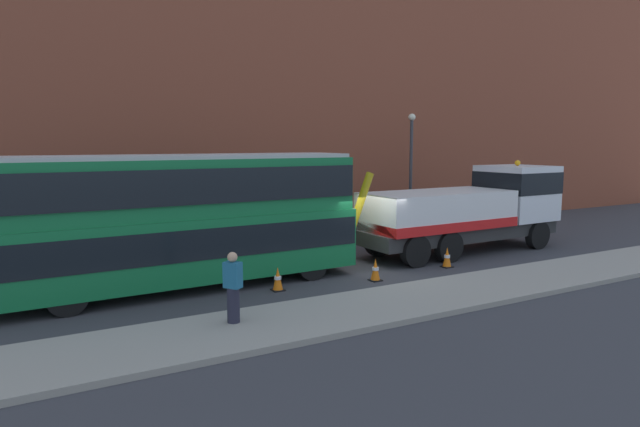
# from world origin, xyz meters

# --- Properties ---
(ground_plane) EXTENTS (120.00, 120.00, 0.00)m
(ground_plane) POSITION_xyz_m (0.00, 0.00, 0.00)
(ground_plane) COLOR #38383D
(near_kerb) EXTENTS (60.00, 2.80, 0.15)m
(near_kerb) POSITION_xyz_m (0.00, -4.20, 0.07)
(near_kerb) COLOR gray
(near_kerb) RESTS_ON ground_plane
(building_facade) EXTENTS (60.00, 1.50, 16.00)m
(building_facade) POSITION_xyz_m (0.00, 7.88, 8.07)
(building_facade) COLOR brown
(building_facade) RESTS_ON ground_plane
(recovery_tow_truck) EXTENTS (10.17, 2.87, 3.67)m
(recovery_tow_truck) POSITION_xyz_m (5.62, 0.36, 1.76)
(recovery_tow_truck) COLOR #2D2D2D
(recovery_tow_truck) RESTS_ON ground_plane
(double_decker_bus) EXTENTS (11.10, 2.83, 4.06)m
(double_decker_bus) POSITION_xyz_m (-6.13, 0.35, 2.23)
(double_decker_bus) COLOR #146B38
(double_decker_bus) RESTS_ON ground_plane
(pedestrian_onlooker) EXTENTS (0.44, 0.48, 1.71)m
(pedestrian_onlooker) POSITION_xyz_m (-6.00, -3.76, 0.99)
(pedestrian_onlooker) COLOR #232333
(pedestrian_onlooker) RESTS_ON near_kerb
(traffic_cone_near_bus) EXTENTS (0.36, 0.36, 0.72)m
(traffic_cone_near_bus) POSITION_xyz_m (-3.71, -1.27, 0.34)
(traffic_cone_near_bus) COLOR orange
(traffic_cone_near_bus) RESTS_ON ground_plane
(traffic_cone_midway) EXTENTS (0.36, 0.36, 0.72)m
(traffic_cone_midway) POSITION_xyz_m (-0.48, -1.73, 0.34)
(traffic_cone_midway) COLOR orange
(traffic_cone_midway) RESTS_ON ground_plane
(traffic_cone_near_truck) EXTENTS (0.36, 0.36, 0.72)m
(traffic_cone_near_truck) POSITION_xyz_m (2.84, -1.41, 0.34)
(traffic_cone_near_truck) COLOR orange
(traffic_cone_near_truck) RESTS_ON ground_plane
(street_lamp) EXTENTS (0.36, 0.36, 5.83)m
(street_lamp) POSITION_xyz_m (6.77, 5.68, 3.47)
(street_lamp) COLOR #38383D
(street_lamp) RESTS_ON ground_plane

